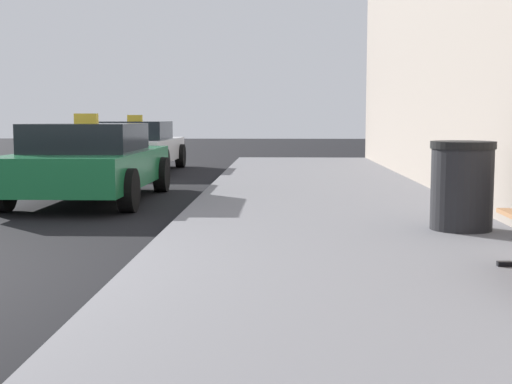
# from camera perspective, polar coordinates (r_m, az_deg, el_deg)

# --- Properties ---
(sidewalk) EXTENTS (4.00, 32.00, 0.15)m
(sidewalk) POSITION_cam_1_polar(r_m,az_deg,el_deg) (5.61, 9.47, -7.31)
(sidewalk) COLOR slate
(sidewalk) RESTS_ON ground_plane
(trash_bin) EXTENTS (0.70, 0.70, 0.96)m
(trash_bin) POSITION_cam_1_polar(r_m,az_deg,el_deg) (7.91, 16.43, 0.53)
(trash_bin) COLOR black
(trash_bin) RESTS_ON sidewalk
(car_green) EXTENTS (2.06, 4.39, 1.43)m
(car_green) POSITION_cam_1_polar(r_m,az_deg,el_deg) (11.75, -13.36, 2.42)
(car_green) COLOR #196638
(car_green) RESTS_ON ground_plane
(car_white) EXTENTS (2.02, 4.39, 1.43)m
(car_white) POSITION_cam_1_polar(r_m,az_deg,el_deg) (17.99, -9.69, 3.71)
(car_white) COLOR white
(car_white) RESTS_ON ground_plane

